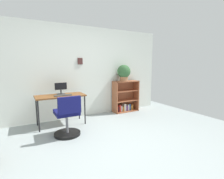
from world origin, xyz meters
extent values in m
plane|color=#919B9B|center=(0.00, 0.00, 0.00)|extent=(6.24, 6.24, 0.00)
cube|color=silver|center=(0.00, 2.15, 1.20)|extent=(5.20, 0.10, 2.39)
cube|color=#442623|center=(0.12, 2.09, 1.49)|extent=(0.13, 0.02, 0.16)
cube|color=brown|center=(-0.50, 1.71, 0.69)|extent=(1.09, 0.52, 0.03)
cylinder|color=black|center=(-1.01, 1.49, 0.34)|extent=(0.03, 0.03, 0.68)
cylinder|color=black|center=(0.00, 1.49, 0.34)|extent=(0.03, 0.03, 0.68)
cylinder|color=black|center=(-1.01, 1.92, 0.34)|extent=(0.03, 0.03, 0.68)
cylinder|color=black|center=(0.00, 1.92, 0.34)|extent=(0.03, 0.03, 0.68)
cylinder|color=#262628|center=(-0.46, 1.82, 0.71)|extent=(0.19, 0.19, 0.01)
cylinder|color=#262628|center=(-0.46, 1.82, 0.77)|extent=(0.03, 0.03, 0.10)
cube|color=black|center=(-0.46, 1.81, 0.90)|extent=(0.27, 0.02, 0.16)
cube|color=#373836|center=(-0.47, 1.61, 0.72)|extent=(0.38, 0.13, 0.02)
cylinder|color=black|center=(-0.53, 1.06, 0.03)|extent=(0.52, 0.52, 0.05)
cylinder|color=slate|center=(-0.53, 1.06, 0.24)|extent=(0.05, 0.05, 0.38)
cube|color=#11134E|center=(-0.53, 1.06, 0.47)|extent=(0.44, 0.44, 0.08)
cube|color=#11134E|center=(-0.53, 0.81, 0.67)|extent=(0.42, 0.07, 0.31)
cube|color=#9B5535|center=(1.06, 1.92, 0.46)|extent=(0.02, 0.30, 0.92)
cube|color=#9B5535|center=(1.82, 1.92, 0.46)|extent=(0.02, 0.30, 0.92)
cube|color=#9B5535|center=(1.44, 1.92, 0.91)|extent=(0.78, 0.30, 0.02)
cube|color=#9B5535|center=(1.44, 1.92, 0.01)|extent=(0.78, 0.30, 0.02)
cube|color=#9B5535|center=(1.44, 2.06, 0.46)|extent=(0.78, 0.02, 0.92)
cube|color=#9B5535|center=(1.44, 1.92, 0.33)|extent=(0.73, 0.28, 0.02)
cube|color=#9B5535|center=(1.44, 1.92, 0.63)|extent=(0.73, 0.28, 0.02)
cube|color=#B22D28|center=(1.11, 1.91, 0.12)|extent=(0.05, 0.12, 0.18)
cube|color=black|center=(1.17, 1.91, 0.10)|extent=(0.03, 0.10, 0.15)
cube|color=#B22D28|center=(1.22, 1.91, 0.12)|extent=(0.05, 0.13, 0.20)
cube|color=beige|center=(1.27, 1.91, 0.11)|extent=(0.04, 0.11, 0.17)
cube|color=#99591E|center=(1.32, 1.91, 0.10)|extent=(0.05, 0.13, 0.15)
cube|color=beige|center=(1.39, 1.91, 0.13)|extent=(0.07, 0.13, 0.21)
cube|color=#593372|center=(1.46, 1.91, 0.10)|extent=(0.07, 0.10, 0.15)
cube|color=beige|center=(1.52, 1.91, 0.12)|extent=(0.04, 0.11, 0.18)
cube|color=#1E478C|center=(1.57, 1.91, 0.12)|extent=(0.05, 0.09, 0.19)
cube|color=#99591E|center=(1.62, 1.91, 0.10)|extent=(0.04, 0.13, 0.14)
cube|color=#99591E|center=(1.66, 1.91, 0.11)|extent=(0.03, 0.11, 0.17)
cylinder|color=#9E6642|center=(1.36, 1.90, 0.99)|extent=(0.23, 0.23, 0.13)
sphere|color=#315B32|center=(1.36, 1.90, 1.20)|extent=(0.38, 0.38, 0.38)
camera|label=1|loc=(-1.30, -2.16, 1.41)|focal=26.75mm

